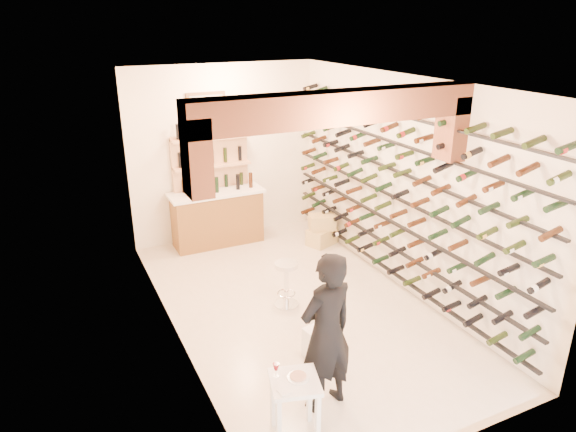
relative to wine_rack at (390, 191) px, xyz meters
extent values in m
plane|color=beige|center=(-1.53, 0.00, -1.55)|extent=(6.00, 6.00, 0.00)
cube|color=white|center=(-1.53, 3.00, 0.05)|extent=(3.50, 0.02, 3.20)
cube|color=white|center=(-1.53, -3.00, 0.05)|extent=(3.50, 0.02, 3.20)
cube|color=white|center=(-3.28, 0.00, 0.05)|extent=(0.02, 6.00, 3.20)
cube|color=white|center=(0.22, 0.00, 0.05)|extent=(0.02, 6.00, 3.20)
cube|color=brown|center=(-1.53, 0.00, 1.65)|extent=(3.50, 6.00, 0.02)
cube|color=#A45939|center=(-1.53, -1.00, 1.47)|extent=(3.50, 0.35, 0.36)
cube|color=#A45939|center=(-3.16, -1.00, 1.10)|extent=(0.24, 0.35, 0.80)
cube|color=#A45939|center=(0.10, -1.00, 1.10)|extent=(0.24, 0.35, 0.80)
cube|color=black|center=(0.06, 0.00, -1.30)|extent=(0.06, 5.70, 0.03)
cube|color=black|center=(0.06, 0.00, -0.90)|extent=(0.06, 5.70, 0.03)
cube|color=black|center=(0.06, 0.00, -0.50)|extent=(0.06, 5.70, 0.03)
cube|color=black|center=(0.06, 0.00, -0.10)|extent=(0.06, 5.70, 0.03)
cube|color=black|center=(0.06, 0.00, 0.30)|extent=(0.06, 5.70, 0.03)
cube|color=black|center=(0.06, 0.00, 0.70)|extent=(0.06, 5.70, 0.03)
cube|color=black|center=(0.06, 0.00, 1.10)|extent=(0.06, 5.70, 0.03)
cube|color=brown|center=(-1.83, 2.65, -1.07)|extent=(1.60, 0.55, 0.96)
cube|color=white|center=(-1.83, 2.65, -0.56)|extent=(1.70, 0.62, 0.05)
cube|color=tan|center=(-1.83, 2.92, -0.55)|extent=(1.40, 0.10, 2.00)
cube|color=tan|center=(-1.83, 2.82, -1.10)|extent=(1.40, 0.28, 0.04)
cube|color=tan|center=(-1.83, 2.82, -0.60)|extent=(1.40, 0.28, 0.04)
cube|color=tan|center=(-1.83, 2.82, -0.10)|extent=(1.40, 0.28, 0.04)
cube|color=tan|center=(-1.83, 2.82, 0.40)|extent=(1.40, 0.28, 0.04)
cube|color=brown|center=(-1.83, 2.97, 0.90)|extent=(0.70, 0.04, 0.55)
cube|color=#99998C|center=(-1.83, 2.94, 0.90)|extent=(0.60, 0.01, 0.45)
cube|color=white|center=(-2.68, -2.25, -0.89)|extent=(0.58, 0.58, 0.05)
cube|color=white|center=(-2.92, -2.38, -1.23)|extent=(0.05, 0.05, 0.64)
cube|color=white|center=(-2.55, -2.48, -1.23)|extent=(0.05, 0.05, 0.64)
cube|color=white|center=(-2.82, -2.01, -1.23)|extent=(0.05, 0.05, 0.64)
cube|color=white|center=(-2.45, -2.11, -1.23)|extent=(0.05, 0.05, 0.64)
cylinder|color=white|center=(-2.64, -2.23, -0.86)|extent=(0.22, 0.22, 0.01)
cylinder|color=#BF7266|center=(-2.64, -2.23, -0.85)|extent=(0.16, 0.16, 0.02)
cube|color=white|center=(-2.85, -2.35, -0.86)|extent=(0.12, 0.12, 0.01)
cylinder|color=white|center=(-2.82, -2.11, -0.87)|extent=(0.06, 0.06, 0.00)
cylinder|color=white|center=(-2.82, -2.11, -0.82)|extent=(0.01, 0.01, 0.08)
cone|color=#56070D|center=(-2.82, -2.11, -0.76)|extent=(0.07, 0.07, 0.07)
cube|color=white|center=(-1.83, -1.21, -1.35)|extent=(0.36, 0.36, 0.39)
imported|color=black|center=(-2.18, -1.96, -0.65)|extent=(0.72, 0.54, 1.80)
cylinder|color=silver|center=(-1.66, 0.09, -1.54)|extent=(0.35, 0.35, 0.03)
cylinder|color=silver|center=(-1.66, 0.09, -1.22)|extent=(0.07, 0.07, 0.62)
cylinder|color=silver|center=(-1.66, 0.09, -0.90)|extent=(0.33, 0.33, 0.06)
torus|color=silver|center=(-1.66, 0.09, -1.35)|extent=(0.27, 0.27, 0.02)
cube|color=tan|center=(-0.13, 1.77, -1.39)|extent=(0.61, 0.52, 0.31)
cube|color=tan|center=(-0.13, 1.77, -1.11)|extent=(0.53, 0.43, 0.27)
camera|label=1|loc=(-4.52, -5.91, 2.40)|focal=32.52mm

